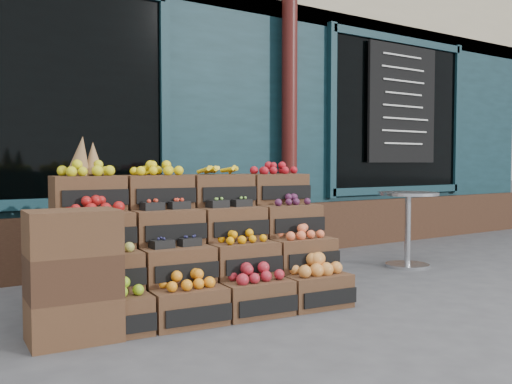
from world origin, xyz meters
TOP-DOWN VIEW (x-y plane):
  - ground at (0.00, 0.00)m, footprint 60.00×60.00m
  - shop_facade at (0.00, 5.11)m, footprint 12.00×6.24m
  - crate_display at (-0.84, 0.55)m, footprint 2.16×1.23m
  - spare_crates at (-1.88, 0.24)m, footprint 0.57×0.42m
  - bistro_table at (1.78, 0.76)m, footprint 0.63×0.63m
  - shopkeeper at (-1.15, 2.74)m, footprint 0.89×0.67m

SIDE VIEW (x-z plane):
  - ground at x=0.00m, z-range 0.00..0.00m
  - crate_display at x=-0.84m, z-range -0.25..1.04m
  - spare_crates at x=-1.88m, z-range 0.00..0.81m
  - bistro_table at x=1.78m, z-range 0.10..0.89m
  - shopkeeper at x=-1.15m, z-range 0.00..2.20m
  - shop_facade at x=0.00m, z-range 0.00..4.80m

